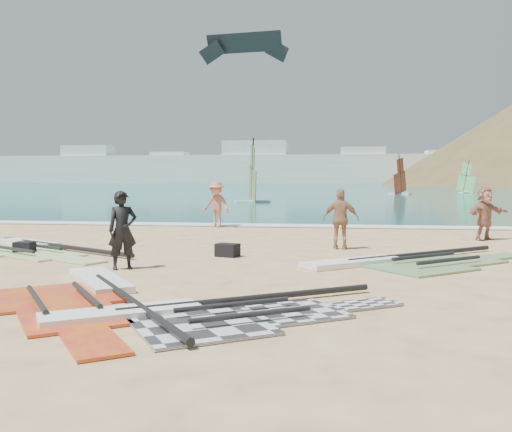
# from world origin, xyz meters

# --- Properties ---
(ground) EXTENTS (300.00, 300.00, 0.00)m
(ground) POSITION_xyz_m (0.00, 0.00, 0.00)
(ground) COLOR #DABE80
(ground) RESTS_ON ground
(sea) EXTENTS (300.00, 240.00, 0.06)m
(sea) POSITION_xyz_m (0.00, 132.00, 0.00)
(sea) COLOR #0D5F5D
(sea) RESTS_ON ground
(surf_line) EXTENTS (300.00, 1.20, 0.04)m
(surf_line) POSITION_xyz_m (0.00, 12.30, 0.00)
(surf_line) COLOR white
(surf_line) RESTS_ON ground
(far_town) EXTENTS (160.00, 8.00, 12.00)m
(far_town) POSITION_xyz_m (-15.72, 150.00, 4.49)
(far_town) COLOR white
(far_town) RESTS_ON ground
(rig_grey) EXTENTS (5.25, 3.89, 0.20)m
(rig_grey) POSITION_xyz_m (1.03, -2.84, 0.05)
(rig_grey) COLOR #29292B
(rig_grey) RESTS_ON ground
(rig_green) EXTENTS (5.60, 4.51, 0.20)m
(rig_green) POSITION_xyz_m (-5.41, 3.88, 0.05)
(rig_green) COLOR #87D523
(rig_green) RESTS_ON ground
(rig_orange) EXTENTS (5.64, 4.63, 0.20)m
(rig_orange) POSITION_xyz_m (4.57, 2.75, 0.05)
(rig_orange) COLOR orange
(rig_orange) RESTS_ON ground
(rig_red) EXTENTS (4.48, 5.77, 0.20)m
(rig_red) POSITION_xyz_m (-1.23, -1.82, 0.05)
(rig_red) COLOR red
(rig_red) RESTS_ON ground
(gear_bag_near) EXTENTS (0.50, 0.37, 0.31)m
(gear_bag_near) POSITION_xyz_m (-5.25, 3.20, 0.16)
(gear_bag_near) COLOR black
(gear_bag_near) RESTS_ON ground
(gear_bag_far) EXTENTS (0.65, 0.54, 0.33)m
(gear_bag_far) POSITION_xyz_m (0.20, 3.37, 0.17)
(gear_bag_far) COLOR black
(gear_bag_far) RESTS_ON ground
(person_wetsuit) EXTENTS (0.75, 0.69, 1.73)m
(person_wetsuit) POSITION_xyz_m (-1.70, 1.10, 0.86)
(person_wetsuit) COLOR black
(person_wetsuit) RESTS_ON ground
(beachgoer_mid) EXTENTS (1.36, 1.06, 1.85)m
(beachgoer_mid) POSITION_xyz_m (-1.83, 11.50, 0.92)
(beachgoer_mid) COLOR #B56957
(beachgoer_mid) RESTS_ON ground
(beachgoer_back) EXTENTS (1.01, 0.44, 1.70)m
(beachgoer_back) POSITION_xyz_m (3.07, 5.26, 0.85)
(beachgoer_back) COLOR tan
(beachgoer_back) RESTS_ON ground
(beachgoer_right) EXTENTS (1.59, 1.30, 1.71)m
(beachgoer_right) POSITION_xyz_m (7.64, 8.17, 0.85)
(beachgoer_right) COLOR #B0725F
(beachgoer_right) RESTS_ON ground
(windsurfer_left) EXTENTS (2.84, 3.20, 4.98)m
(windsurfer_left) POSITION_xyz_m (-3.45, 32.41, 1.41)
(windsurfer_left) COLOR white
(windsurfer_left) RESTS_ON ground
(windsurfer_centre) EXTENTS (2.49, 2.59, 4.57)m
(windsurfer_centre) POSITION_xyz_m (9.97, 54.79, 1.32)
(windsurfer_centre) COLOR white
(windsurfer_centre) RESTS_ON ground
(windsurfer_right) EXTENTS (2.00, 1.99, 3.99)m
(windsurfer_right) POSITION_xyz_m (18.26, 60.18, 1.20)
(windsurfer_right) COLOR white
(windsurfer_right) RESTS_ON ground
(kitesurf_kite) EXTENTS (7.45, 1.62, 2.43)m
(kitesurf_kite) POSITION_xyz_m (-4.65, 35.89, 12.70)
(kitesurf_kite) COLOR black
(kitesurf_kite) RESTS_ON ground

